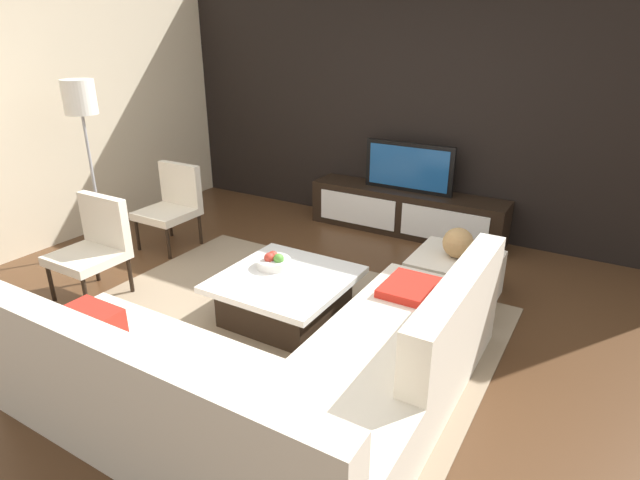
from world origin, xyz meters
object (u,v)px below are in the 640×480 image
(television, at_px, (409,167))
(ottoman, at_px, (454,278))
(sectional_couch, at_px, (280,376))
(coffee_table, at_px, (286,296))
(floor_lamp, at_px, (81,110))
(decorative_ball, at_px, (458,243))
(accent_chair_far, at_px, (173,201))
(accent_chair_near, at_px, (95,242))
(fruit_bowl, at_px, (274,262))
(media_console, at_px, (406,212))

(television, bearing_deg, ottoman, -52.90)
(television, height_order, sectional_couch, television)
(sectional_couch, height_order, coffee_table, sectional_couch)
(floor_lamp, height_order, decorative_ball, floor_lamp)
(television, xyz_separation_m, accent_chair_far, (-2.02, -1.60, -0.29))
(sectional_couch, relative_size, floor_lamp, 1.39)
(accent_chair_far, bearing_deg, sectional_couch, -43.99)
(accent_chair_far, bearing_deg, television, 27.66)
(television, xyz_separation_m, ottoman, (0.97, -1.28, -0.57))
(accent_chair_near, bearing_deg, decorative_ball, 29.99)
(fruit_bowl, height_order, decorative_ball, decorative_ball)
(media_console, distance_m, television, 0.52)
(accent_chair_far, xyz_separation_m, decorative_ball, (2.98, 0.32, 0.04))
(coffee_table, height_order, decorative_ball, decorative_ball)
(ottoman, bearing_deg, media_console, 127.11)
(media_console, xyz_separation_m, ottoman, (0.97, -1.28, -0.05))
(sectional_couch, bearing_deg, television, 99.09)
(sectional_couch, distance_m, accent_chair_near, 2.35)
(sectional_couch, bearing_deg, decorative_ball, 77.43)
(sectional_couch, height_order, ottoman, sectional_couch)
(fruit_bowl, bearing_deg, coffee_table, -28.91)
(coffee_table, relative_size, fruit_bowl, 3.61)
(sectional_couch, bearing_deg, accent_chair_far, 146.72)
(television, bearing_deg, coffee_table, -92.49)
(sectional_couch, distance_m, accent_chair_far, 3.05)
(accent_chair_near, relative_size, decorative_ball, 3.37)
(floor_lamp, bearing_deg, ottoman, 14.43)
(television, distance_m, accent_chair_far, 2.59)
(sectional_couch, relative_size, ottoman, 3.49)
(media_console, relative_size, coffee_table, 2.22)
(media_console, bearing_deg, coffee_table, -92.49)
(television, relative_size, ottoman, 1.46)
(accent_chair_near, distance_m, decorative_ball, 3.11)
(floor_lamp, distance_m, ottoman, 3.79)
(media_console, relative_size, ottoman, 3.20)
(decorative_ball, bearing_deg, floor_lamp, -165.57)
(accent_chair_near, xyz_separation_m, fruit_bowl, (1.49, 0.56, -0.06))
(coffee_table, distance_m, fruit_bowl, 0.30)
(sectional_couch, relative_size, accent_chair_far, 2.80)
(fruit_bowl, bearing_deg, decorative_ball, 36.53)
(coffee_table, distance_m, decorative_ball, 1.51)
(floor_lamp, relative_size, decorative_ball, 6.82)
(floor_lamp, distance_m, accent_chair_far, 1.23)
(fruit_bowl, relative_size, decorative_ball, 1.09)
(accent_chair_far, bearing_deg, floor_lamp, -140.52)
(floor_lamp, height_order, fruit_bowl, floor_lamp)
(fruit_bowl, height_order, accent_chair_far, accent_chair_far)
(accent_chair_near, relative_size, floor_lamp, 0.49)
(sectional_couch, relative_size, fruit_bowl, 8.72)
(media_console, bearing_deg, decorative_ball, -52.89)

